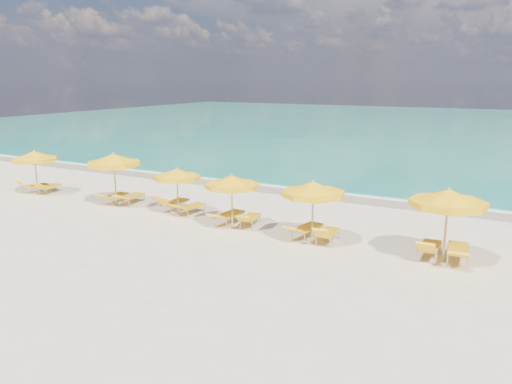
% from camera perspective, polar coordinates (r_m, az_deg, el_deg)
% --- Properties ---
extents(ground_plane, '(120.00, 120.00, 0.00)m').
position_cam_1_polar(ground_plane, '(20.59, -1.98, -4.08)').
color(ground_plane, beige).
extents(ocean, '(120.00, 80.00, 0.30)m').
position_cam_1_polar(ocean, '(66.03, 19.58, 7.00)').
color(ocean, '#14755D').
rests_on(ocean, ground).
extents(wet_sand_band, '(120.00, 2.60, 0.01)m').
position_cam_1_polar(wet_sand_band, '(27.03, 5.92, 0.00)').
color(wet_sand_band, tan).
rests_on(wet_sand_band, ground).
extents(foam_line, '(120.00, 1.20, 0.03)m').
position_cam_1_polar(foam_line, '(27.75, 6.55, 0.33)').
color(foam_line, white).
rests_on(foam_line, ground).
extents(whitecap_near, '(14.00, 0.36, 0.05)m').
position_cam_1_polar(whitecap_near, '(38.03, 3.07, 3.83)').
color(whitecap_near, white).
rests_on(whitecap_near, ground).
extents(whitecap_far, '(18.00, 0.30, 0.05)m').
position_cam_1_polar(whitecap_far, '(41.49, 25.27, 3.37)').
color(whitecap_far, white).
rests_on(whitecap_far, ground).
extents(umbrella_0, '(3.05, 3.05, 2.35)m').
position_cam_1_polar(umbrella_0, '(28.53, -23.99, 3.73)').
color(umbrella_0, tan).
rests_on(umbrella_0, ground).
extents(umbrella_1, '(3.34, 3.34, 2.58)m').
position_cam_1_polar(umbrella_1, '(24.62, -15.96, 3.51)').
color(umbrella_1, tan).
rests_on(umbrella_1, ground).
extents(umbrella_2, '(2.37, 2.37, 2.14)m').
position_cam_1_polar(umbrella_2, '(22.45, -9.03, 2.00)').
color(umbrella_2, tan).
rests_on(umbrella_2, ground).
extents(umbrella_3, '(2.70, 2.70, 2.25)m').
position_cam_1_polar(umbrella_3, '(20.12, -2.79, 1.14)').
color(umbrella_3, tan).
rests_on(umbrella_3, ground).
extents(umbrella_4, '(2.81, 2.81, 2.39)m').
position_cam_1_polar(umbrella_4, '(18.33, 6.55, 0.29)').
color(umbrella_4, tan).
rests_on(umbrella_4, ground).
extents(umbrella_5, '(3.08, 3.08, 2.56)m').
position_cam_1_polar(umbrella_5, '(17.42, 21.12, -0.71)').
color(umbrella_5, tan).
rests_on(umbrella_5, ground).
extents(lounger_0_left, '(0.86, 1.72, 0.80)m').
position_cam_1_polar(lounger_0_left, '(29.31, -23.90, 0.38)').
color(lounger_0_left, '#A5A8AD').
rests_on(lounger_0_left, ground).
extents(lounger_0_right, '(0.78, 1.72, 0.77)m').
position_cam_1_polar(lounger_0_right, '(28.80, -22.54, 0.29)').
color(lounger_0_right, '#A5A8AD').
rests_on(lounger_0_right, ground).
extents(lounger_1_left, '(0.60, 1.78, 0.65)m').
position_cam_1_polar(lounger_1_left, '(25.55, -15.84, -0.72)').
color(lounger_1_left, '#A5A8AD').
rests_on(lounger_1_left, ground).
extents(lounger_1_right, '(0.67, 1.88, 0.69)m').
position_cam_1_polar(lounger_1_right, '(25.09, -14.00, -0.83)').
color(lounger_1_right, '#A5A8AD').
rests_on(lounger_1_right, ground).
extents(lounger_2_left, '(0.70, 1.88, 0.90)m').
position_cam_1_polar(lounger_2_left, '(23.45, -9.33, -1.52)').
color(lounger_2_left, '#A5A8AD').
rests_on(lounger_2_left, ground).
extents(lounger_2_right, '(0.79, 1.82, 0.65)m').
position_cam_1_polar(lounger_2_right, '(22.75, -7.42, -1.99)').
color(lounger_2_right, '#A5A8AD').
rests_on(lounger_2_right, ground).
extents(lounger_3_left, '(0.76, 2.04, 0.72)m').
position_cam_1_polar(lounger_3_left, '(21.09, -3.11, -3.03)').
color(lounger_3_left, '#A5A8AD').
rests_on(lounger_3_left, ground).
extents(lounger_3_right, '(0.87, 1.79, 0.72)m').
position_cam_1_polar(lounger_3_right, '(20.75, -0.69, -3.34)').
color(lounger_3_right, '#A5A8AD').
rests_on(lounger_3_right, ground).
extents(lounger_4_left, '(0.96, 2.04, 0.72)m').
position_cam_1_polar(lounger_4_left, '(19.36, 5.81, -4.56)').
color(lounger_4_left, '#A5A8AD').
rests_on(lounger_4_left, ground).
extents(lounger_4_right, '(0.71, 1.78, 0.83)m').
position_cam_1_polar(lounger_4_right, '(18.90, 8.16, -5.09)').
color(lounger_4_right, '#A5A8AD').
rests_on(lounger_4_right, ground).
extents(lounger_5_left, '(0.66, 1.85, 0.87)m').
position_cam_1_polar(lounger_5_left, '(18.19, 19.19, -6.40)').
color(lounger_5_left, '#A5A8AD').
rests_on(lounger_5_left, ground).
extents(lounger_5_right, '(0.87, 2.13, 0.77)m').
position_cam_1_polar(lounger_5_right, '(18.15, 22.06, -6.64)').
color(lounger_5_right, '#A5A8AD').
rests_on(lounger_5_right, ground).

